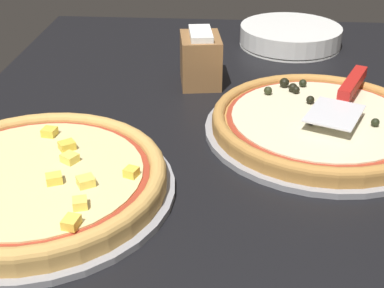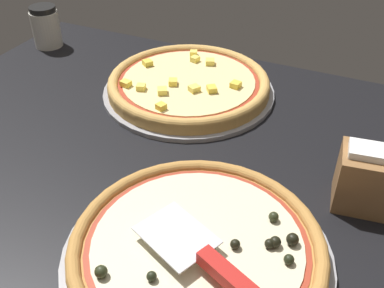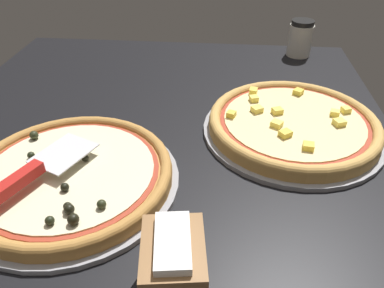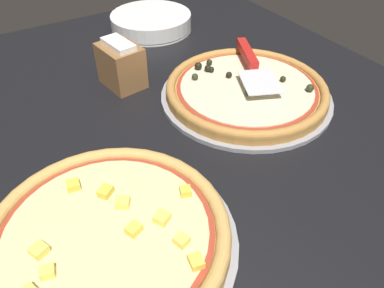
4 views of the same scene
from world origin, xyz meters
The scene contains 8 objects.
ground_plane centered at (0.00, 0.00, -1.80)cm, with size 142.69×106.43×3.60cm, color black.
pizza_pan_front centered at (4.19, -12.61, 0.50)cm, with size 39.62×39.62×1.00cm, color #939399.
pizza_front centered at (4.22, -12.61, 2.47)cm, with size 37.24×37.24×4.06cm.
pizza_pan_back centered at (-17.00, 30.04, 0.50)cm, with size 39.32×39.32×1.00cm, color #939399.
pizza_back centered at (-17.01, 30.03, 2.67)cm, with size 36.96×36.96×3.73cm.
serving_spatula centered at (9.91, -17.82, 5.83)cm, with size 24.11×14.39×2.00cm.
plate_stack centered at (50.25, -11.41, 2.45)cm, with size 24.64×24.64×4.90cm.
napkin_holder centered at (24.88, 9.26, 5.34)cm, with size 11.47×9.27×11.28cm.
Camera 1 is at (-78.65, 3.43, 44.04)cm, focal length 50.00 mm.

